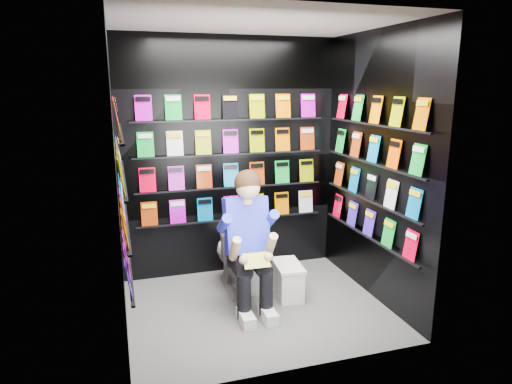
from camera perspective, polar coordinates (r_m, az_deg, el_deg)
name	(u,v)px	position (r m, az deg, el deg)	size (l,w,h in m)	color
floor	(257,308)	(4.51, 0.13, -14.31)	(2.40, 2.40, 0.00)	#5B5B58
ceiling	(257,21)	(4.03, 0.15, 20.55)	(2.40, 2.40, 0.00)	white
wall_back	(230,158)	(5.02, -3.25, 4.22)	(2.40, 0.04, 2.60)	black
wall_front	(300,202)	(3.16, 5.53, -1.29)	(2.40, 0.04, 2.60)	black
wall_left	(117,184)	(3.90, -16.95, 1.00)	(0.04, 2.00, 2.60)	black
wall_right	(375,168)	(4.57, 14.68, 2.90)	(0.04, 2.00, 2.60)	black
comics_back	(231,158)	(5.00, -3.17, 4.23)	(2.10, 0.06, 1.37)	red
comics_left	(121,183)	(3.90, -16.52, 1.10)	(0.06, 1.70, 1.37)	red
comics_right	(373,168)	(4.55, 14.36, 2.94)	(0.06, 1.70, 1.37)	red
toilet	(236,254)	(4.79, -2.56, -7.79)	(0.42, 0.75, 0.73)	white
longbox	(288,281)	(4.69, 3.98, -11.09)	(0.23, 0.42, 0.32)	silver
longbox_lid	(288,265)	(4.62, 4.02, -9.13)	(0.25, 0.44, 0.03)	silver
reader	(245,226)	(4.31, -1.34, -4.32)	(0.55, 0.80, 1.47)	#242ABF
held_comic	(256,260)	(4.06, 0.04, -8.55)	(0.23, 0.01, 0.16)	green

